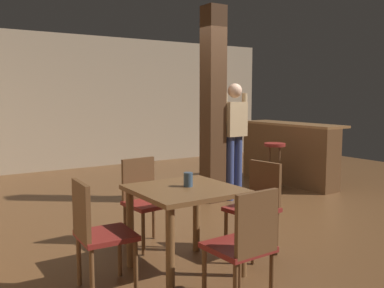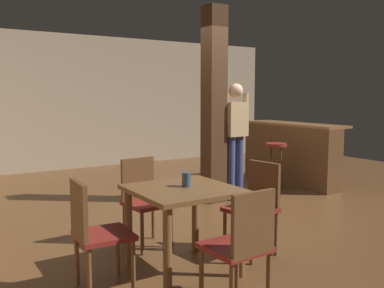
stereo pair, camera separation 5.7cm
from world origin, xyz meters
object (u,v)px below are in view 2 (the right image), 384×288
at_px(chair_north, 144,197).
at_px(chair_south, 242,243).
at_px(bar_stool_near, 276,156).
at_px(dining_table, 183,204).
at_px(chair_west, 94,230).
at_px(bar_counter, 290,153).
at_px(standing_person, 235,133).
at_px(chair_east, 256,203).
at_px(napkin_cup, 186,179).

relative_size(chair_north, chair_south, 1.00).
bearing_deg(bar_stool_near, dining_table, -146.81).
relative_size(chair_west, chair_south, 1.00).
bearing_deg(bar_stool_near, bar_counter, 27.31).
xyz_separation_m(standing_person, bar_stool_near, (0.89, 0.07, -0.42)).
xyz_separation_m(chair_north, chair_east, (0.82, -0.81, 0.00)).
distance_m(dining_table, chair_south, 0.82).
bearing_deg(standing_person, dining_table, -137.79).
distance_m(chair_west, napkin_cup, 0.90).
bearing_deg(napkin_cup, chair_east, -1.89).
relative_size(chair_south, napkin_cup, 7.06).
bearing_deg(napkin_cup, chair_north, 92.74).
height_order(chair_west, bar_stool_near, chair_west).
height_order(chair_north, standing_person, standing_person).
relative_size(chair_south, bar_counter, 0.45).
distance_m(dining_table, chair_east, 0.84).
height_order(chair_west, napkin_cup, chair_west).
height_order(chair_east, standing_person, standing_person).
distance_m(chair_west, bar_stool_near, 4.13).
bearing_deg(bar_stool_near, standing_person, -175.25).
distance_m(chair_east, napkin_cup, 0.84).
xyz_separation_m(chair_east, napkin_cup, (-0.78, 0.03, 0.31)).
height_order(chair_east, chair_south, same).
bearing_deg(chair_north, napkin_cup, -87.26).
distance_m(standing_person, bar_stool_near, 0.99).
bearing_deg(chair_west, bar_stool_near, 26.72).
bearing_deg(napkin_cup, dining_table, -155.12).
bearing_deg(chair_north, bar_stool_near, 20.72).
bearing_deg(bar_stool_near, chair_west, -153.28).
height_order(chair_east, bar_counter, bar_counter).
bearing_deg(chair_east, chair_west, 178.55).
relative_size(napkin_cup, bar_stool_near, 0.16).
height_order(dining_table, chair_west, chair_west).
xyz_separation_m(chair_south, napkin_cup, (0.05, 0.84, 0.31)).
bearing_deg(standing_person, napkin_cup, -137.45).
bearing_deg(standing_person, chair_south, -127.35).
xyz_separation_m(dining_table, standing_person, (2.01, 1.82, 0.39)).
xyz_separation_m(chair_east, standing_person, (1.18, 1.83, 0.50)).
height_order(chair_east, bar_stool_near, chair_east).
height_order(dining_table, chair_east, chair_east).
distance_m(chair_south, napkin_cup, 0.90).
bearing_deg(bar_counter, chair_west, -153.19).
relative_size(dining_table, standing_person, 0.50).
bearing_deg(chair_east, chair_north, 135.50).
height_order(chair_west, standing_person, standing_person).
bearing_deg(bar_stool_near, chair_north, -159.28).
height_order(chair_north, bar_stool_near, chair_north).
relative_size(chair_west, standing_person, 0.52).
xyz_separation_m(dining_table, chair_north, (0.01, 0.80, -0.11)).
relative_size(napkin_cup, standing_person, 0.07).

